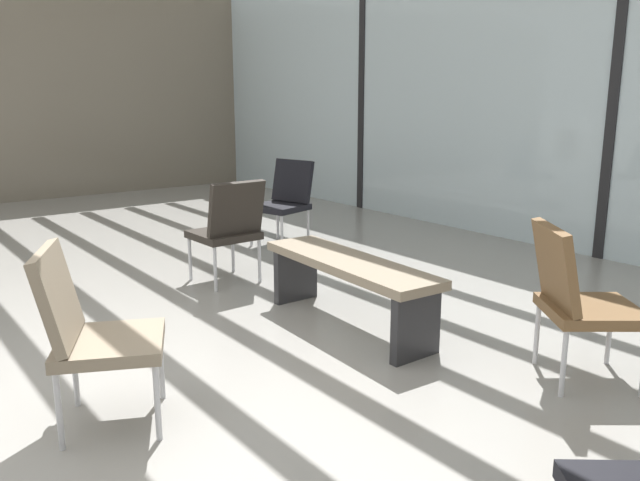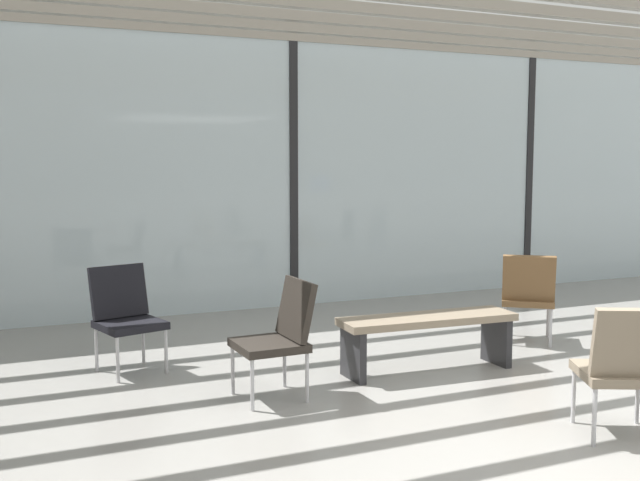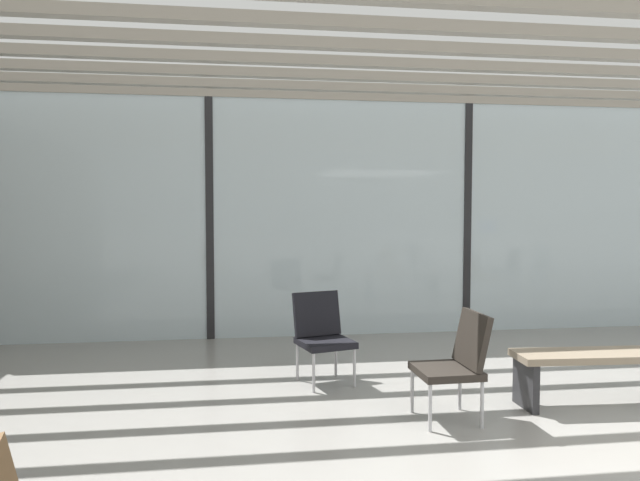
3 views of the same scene
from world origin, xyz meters
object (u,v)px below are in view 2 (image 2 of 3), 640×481
at_px(parked_airplane, 149,145).
at_px(waiting_bench, 428,328).
at_px(lounge_chair_3, 125,312).
at_px(lounge_chair_4, 280,331).
at_px(lounge_chair_0, 528,292).
at_px(lounge_chair_2, 624,363).

xyz_separation_m(parked_airplane, waiting_bench, (0.62, -8.50, -1.67)).
xyz_separation_m(lounge_chair_3, lounge_chair_4, (0.93, -1.18, 0.00)).
xyz_separation_m(lounge_chair_0, lounge_chair_2, (-1.10, -2.25, 0.00)).
bearing_deg(lounge_chair_3, lounge_chair_2, -63.24).
bearing_deg(lounge_chair_2, lounge_chair_3, -22.00).
distance_m(parked_airplane, lounge_chair_3, 7.80).
bearing_deg(lounge_chair_2, lounge_chair_4, -19.39).
bearing_deg(lounge_chair_0, waiting_bench, 54.97).
bearing_deg(lounge_chair_3, lounge_chair_0, -24.68).
distance_m(parked_airplane, waiting_bench, 8.69).
relative_size(lounge_chair_0, lounge_chair_3, 1.00).
relative_size(lounge_chair_4, waiting_bench, 0.57).
distance_m(parked_airplane, lounge_chair_4, 8.81).
height_order(lounge_chair_3, lounge_chair_4, same).
bearing_deg(waiting_bench, lounge_chair_0, -159.26).
xyz_separation_m(parked_airplane, lounge_chair_3, (-1.66, -7.46, -1.54)).
bearing_deg(parked_airplane, lounge_chair_3, -102.54).
bearing_deg(lounge_chair_2, parked_airplane, -59.04).
xyz_separation_m(parked_airplane, lounge_chair_4, (-0.73, -8.65, -1.54)).
bearing_deg(lounge_chair_3, waiting_bench, -39.86).
relative_size(lounge_chair_3, lounge_chair_4, 1.00).
bearing_deg(lounge_chair_2, lounge_chair_0, -90.11).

